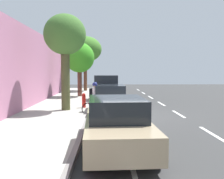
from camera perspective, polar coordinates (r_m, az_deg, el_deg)
The scene contains 15 objects.
ground at distance 13.12m, azimuth 3.44°, elevation -5.83°, with size 58.35×58.35×0.00m, color #353535.
sidewalk at distance 13.33m, azimuth -13.10°, elevation -5.42°, with size 3.53×36.47×0.16m, color #A4A79A.
curb_edge at distance 13.09m, azimuth -5.12°, elevation -5.51°, with size 0.16×36.47×0.16m, color gray.
lane_stripe_centre at distance 13.95m, azimuth 14.76°, elevation -5.34°, with size 0.14×35.80×0.01m.
lane_stripe_bike_edge at distance 13.09m, azimuth 1.35°, elevation -5.83°, with size 0.12×36.47×0.01m, color white.
building_facade at distance 13.70m, azimuth -21.58°, elevation 4.43°, with size 0.50×36.47×4.82m, color #B16C8C.
parked_pickup_grey_nearest at distance 19.84m, azimuth -1.19°, elevation 0.23°, with size 2.15×5.36×1.95m.
parked_sedan_silver_second at distance 13.86m, azimuth -0.42°, elevation -2.14°, with size 1.86×4.41×1.52m.
parked_sedan_tan_mid at distance 7.38m, azimuth 1.07°, elevation -7.84°, with size 1.98×4.47×1.52m.
bicycle_at_curb at distance 13.02m, azimuth -3.09°, elevation -4.30°, with size 1.71×0.46×0.73m.
cyclist_with_backpack at distance 13.39m, azimuth -4.00°, elevation -1.14°, with size 0.42×0.62×1.70m.
street_tree_near_cyclist at distance 27.37m, azimuth -6.07°, elevation 8.93°, with size 3.51×3.51×5.77m.
street_tree_mid_block at distance 21.40m, azimuth -7.33°, elevation 7.05°, with size 2.46×2.46×4.48m.
street_tree_far_end at distance 14.06m, azimuth -10.55°, elevation 11.49°, with size 2.25×2.25×5.16m.
fire_hydrant at distance 14.76m, azimuth -6.37°, elevation -2.42°, with size 0.22×0.22×0.84m.
Camera 1 is at (1.11, 12.87, 2.30)m, focal length 40.60 mm.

